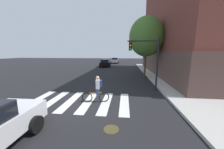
# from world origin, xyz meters

# --- Properties ---
(ground_plane) EXTENTS (120.00, 120.00, 0.00)m
(ground_plane) POSITION_xyz_m (0.00, 0.00, 0.00)
(ground_plane) COLOR black
(crosswalk_stripes) EXTENTS (6.32, 3.44, 0.01)m
(crosswalk_stripes) POSITION_xyz_m (-0.25, 0.00, 0.01)
(crosswalk_stripes) COLOR silver
(crosswalk_stripes) RESTS_ON ground
(manhole_cover) EXTENTS (0.64, 0.64, 0.01)m
(manhole_cover) POSITION_xyz_m (2.12, -2.68, 0.00)
(manhole_cover) COLOR #473D1E
(manhole_cover) RESTS_ON ground
(sedan_mid) EXTENTS (2.43, 4.86, 1.65)m
(sedan_mid) POSITION_xyz_m (-1.78, 19.80, 0.85)
(sedan_mid) COLOR black
(sedan_mid) RESTS_ON ground
(sedan_far) EXTENTS (2.41, 4.75, 1.60)m
(sedan_far) POSITION_xyz_m (-0.39, 29.07, 0.83)
(sedan_far) COLOR #B7B7BC
(sedan_far) RESTS_ON ground
(cyclist) EXTENTS (1.70, 0.39, 1.69)m
(cyclist) POSITION_xyz_m (0.94, -0.00, 0.84)
(cyclist) COLOR black
(cyclist) RESTS_ON ground
(traffic_light_near) EXTENTS (2.47, 0.28, 4.20)m
(traffic_light_near) POSITION_xyz_m (4.36, 2.81, 2.86)
(traffic_light_near) COLOR black
(traffic_light_near) RESTS_ON ground
(fire_hydrant) EXTENTS (0.33, 0.22, 0.78)m
(fire_hydrant) POSITION_xyz_m (7.61, 5.50, 0.53)
(fire_hydrant) COLOR gold
(fire_hydrant) RESTS_ON sidewalk
(street_tree_near) EXTENTS (4.17, 4.17, 7.41)m
(street_tree_near) POSITION_xyz_m (5.17, 8.63, 5.01)
(street_tree_near) COLOR #4C3823
(street_tree_near) RESTS_ON ground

